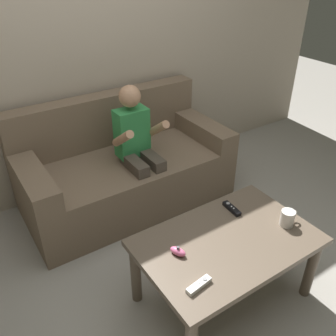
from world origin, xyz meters
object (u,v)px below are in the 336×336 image
(nunchuk_pink, at_px, (178,251))
(couch, at_px, (124,168))
(coffee_table, at_px, (227,249))
(game_remote_black_near_edge, at_px, (232,208))
(game_remote_white_far_corner, at_px, (199,285))
(person_seated_on_couch, at_px, (138,145))
(coffee_mug, at_px, (288,218))

(nunchuk_pink, bearing_deg, couch, 76.53)
(couch, height_order, coffee_table, couch)
(couch, height_order, nunchuk_pink, couch)
(game_remote_black_near_edge, xyz_separation_m, game_remote_white_far_corner, (-0.52, -0.35, 0.00))
(nunchuk_pink, bearing_deg, game_remote_white_far_corner, -99.39)
(couch, bearing_deg, person_seated_on_couch, -76.08)
(couch, distance_m, game_remote_white_far_corner, 1.44)
(person_seated_on_couch, height_order, game_remote_black_near_edge, person_seated_on_couch)
(couch, xyz_separation_m, nunchuk_pink, (-0.28, -1.16, 0.19))
(couch, relative_size, coffee_table, 1.66)
(coffee_table, distance_m, nunchuk_pink, 0.31)
(nunchuk_pink, bearing_deg, coffee_table, -11.40)
(coffee_mug, bearing_deg, game_remote_black_near_edge, 122.37)
(nunchuk_pink, relative_size, game_remote_white_far_corner, 0.70)
(game_remote_black_near_edge, xyz_separation_m, nunchuk_pink, (-0.48, -0.12, 0.01))
(coffee_table, xyz_separation_m, coffee_mug, (0.36, -0.09, 0.12))
(coffee_table, bearing_deg, game_remote_black_near_edge, 43.63)
(coffee_table, distance_m, game_remote_white_far_corner, 0.38)
(coffee_table, distance_m, game_remote_black_near_edge, 0.28)
(coffee_table, xyz_separation_m, nunchuk_pink, (-0.29, 0.06, 0.09))
(person_seated_on_couch, relative_size, nunchuk_pink, 9.92)
(person_seated_on_couch, bearing_deg, coffee_mug, -73.75)
(person_seated_on_couch, bearing_deg, game_remote_black_near_edge, -79.63)
(coffee_table, bearing_deg, couch, 90.49)
(person_seated_on_couch, distance_m, nunchuk_pink, 1.04)
(game_remote_black_near_edge, relative_size, coffee_mug, 1.21)
(game_remote_white_far_corner, bearing_deg, person_seated_on_couch, 73.39)
(nunchuk_pink, xyz_separation_m, coffee_mug, (0.65, -0.15, 0.03))
(coffee_table, relative_size, nunchuk_pink, 9.73)
(couch, xyz_separation_m, coffee_table, (0.01, -1.22, 0.10))
(coffee_table, relative_size, game_remote_white_far_corner, 6.77)
(couch, bearing_deg, coffee_mug, -74.06)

